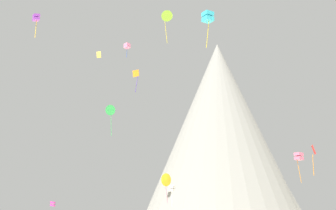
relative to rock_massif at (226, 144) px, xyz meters
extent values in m
cone|color=gray|center=(-1.70, -0.51, 2.24)|extent=(52.57, 52.57, 52.76)
cone|color=gray|center=(7.54, 2.24, -9.92)|extent=(37.72, 37.72, 28.44)
cube|color=purple|center=(-21.77, -68.72, 6.43)|extent=(1.17, 1.16, 0.51)
cube|color=purple|center=(-21.77, -68.72, 6.92)|extent=(1.17, 1.16, 0.51)
cylinder|color=gold|center=(-21.70, -68.72, 4.98)|extent=(0.11, 0.23, 2.54)
cone|color=#8CD133|center=(-8.14, -44.78, 17.00)|extent=(2.14, 0.79, 2.10)
cylinder|color=yellow|center=(-8.33, -44.78, 13.75)|extent=(0.52, 0.13, 4.38)
cone|color=green|center=(-19.76, -40.67, 0.47)|extent=(2.06, 0.93, 2.02)
cylinder|color=green|center=(-19.57, -40.67, -2.54)|extent=(0.40, 0.40, 4.01)
cube|color=white|center=(-8.81, -36.12, -14.28)|extent=(1.24, 1.29, 0.67)
cube|color=white|center=(-8.81, -36.12, -13.73)|extent=(1.24, 1.29, 0.67)
cylinder|color=white|center=(-8.76, -36.12, -15.94)|extent=(0.10, 0.48, 2.86)
cube|color=orange|center=(-12.68, -49.60, 4.49)|extent=(1.22, 0.23, 1.27)
cylinder|color=#5138B2|center=(-12.52, -49.60, 2.50)|extent=(0.44, 0.15, 2.82)
cube|color=#D1339E|center=(-28.76, -44.09, -17.25)|extent=(0.77, 0.74, 0.41)
cube|color=#D1339E|center=(-28.76, -44.09, -16.78)|extent=(0.77, 0.74, 0.41)
cone|color=yellow|center=(-10.44, -32.60, -12.09)|extent=(1.83, 2.17, 2.57)
cylinder|color=#E5668C|center=(-10.36, -32.60, -15.04)|extent=(0.36, 0.38, 3.33)
cube|color=gold|center=(-21.21, -44.53, 10.33)|extent=(1.02, 0.50, 1.46)
cube|color=pink|center=(-19.87, -29.76, 17.57)|extent=(1.51, 1.50, 0.56)
cube|color=pink|center=(-19.87, -29.76, 18.08)|extent=(1.51, 1.50, 0.56)
cylinder|color=blue|center=(-19.90, -29.76, 16.22)|extent=(0.20, 0.25, 2.21)
cube|color=red|center=(16.00, -45.73, -8.83)|extent=(0.56, 0.97, 1.53)
cylinder|color=orange|center=(15.75, -45.73, -11.28)|extent=(0.15, 0.24, 3.38)
cube|color=#33BCDB|center=(0.79, -61.62, 7.83)|extent=(1.86, 1.86, 0.60)
cube|color=#33BCDB|center=(0.79, -61.62, 8.61)|extent=(1.86, 1.86, 0.60)
cylinder|color=yellow|center=(0.71, -61.62, 5.58)|extent=(0.56, 0.43, 3.88)
cube|color=#E5668C|center=(15.10, -31.93, -8.39)|extent=(1.86, 1.86, 0.66)
cube|color=#E5668C|center=(15.10, -31.93, -7.62)|extent=(1.86, 1.86, 0.66)
cylinder|color=orange|center=(14.98, -31.93, -10.84)|extent=(0.55, 0.24, 4.29)
camera|label=1|loc=(5.57, -120.90, -19.88)|focal=48.41mm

